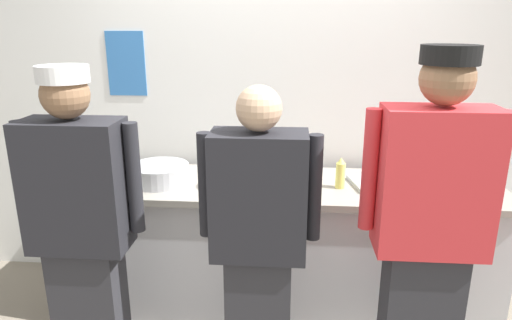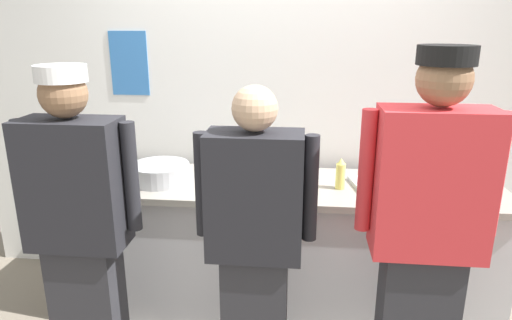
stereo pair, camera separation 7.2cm
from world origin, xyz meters
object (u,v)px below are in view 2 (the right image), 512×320
mixing_bowl_steel (160,173)px  squeeze_bottle_primary (340,174)px  squeeze_bottle_secondary (300,181)px  chef_far_right (426,231)px  ramekin_yellow_sauce (464,180)px  plate_stack_front (217,183)px  ramekin_red_sauce (221,171)px  chef_near_left (80,226)px  sheet_tray (389,184)px  chef_center (255,241)px  chefs_knife (102,180)px  squeeze_bottle_spare (282,173)px  ramekin_orange_sauce (250,182)px  plate_stack_rear (301,175)px  deli_cup (459,195)px

mixing_bowl_steel → squeeze_bottle_primary: size_ratio=1.92×
squeeze_bottle_secondary → mixing_bowl_steel: bearing=171.3°
chef_far_right → ramekin_yellow_sauce: chef_far_right is taller
plate_stack_front → ramekin_red_sauce: ramekin_red_sauce is taller
chef_near_left → sheet_tray: 1.78m
chef_center → chefs_knife: size_ratio=5.76×
squeeze_bottle_primary → squeeze_bottle_spare: bearing=-174.7°
ramekin_yellow_sauce → ramekin_orange_sauce: (-1.31, -0.16, -0.00)m
plate_stack_front → squeeze_bottle_primary: 0.75m
chef_near_left → squeeze_bottle_primary: size_ratio=8.76×
sheet_tray → ramekin_red_sauce: (-1.06, 0.10, 0.01)m
plate_stack_front → plate_stack_rear: (0.51, 0.20, 0.00)m
chef_near_left → chefs_knife: (-0.18, 0.67, -0.00)m
plate_stack_front → squeeze_bottle_primary: squeeze_bottle_primary is taller
squeeze_bottle_spare → chefs_knife: 1.14m
chef_near_left → plate_stack_rear: 1.36m
plate_stack_rear → chef_center: bearing=-104.6°
squeeze_bottle_secondary → deli_cup: size_ratio=1.95×
chef_near_left → plate_stack_rear: chef_near_left is taller
ramekin_orange_sauce → plate_stack_rear: bearing=28.3°
plate_stack_front → deli_cup: size_ratio=2.17×
ramekin_yellow_sauce → chefs_knife: 2.26m
chef_near_left → deli_cup: (1.94, 0.54, 0.03)m
chef_near_left → squeeze_bottle_spare: size_ratio=8.24×
mixing_bowl_steel → deli_cup: 1.76m
chef_center → squeeze_bottle_secondary: size_ratio=9.04×
ramekin_orange_sauce → squeeze_bottle_spare: bearing=-6.7°
plate_stack_front → mixing_bowl_steel: 0.37m
squeeze_bottle_primary → squeeze_bottle_secondary: 0.27m
squeeze_bottle_spare → deli_cup: size_ratio=2.24×
chef_center → ramekin_red_sauce: bearing=110.6°
sheet_tray → chefs_knife: (-1.79, -0.11, -0.01)m
chef_center → plate_stack_rear: size_ratio=6.65×
ramekin_red_sauce → plate_stack_rear: bearing=-3.3°
plate_stack_front → chef_near_left: bearing=-130.5°
squeeze_bottle_spare → deli_cup: squeeze_bottle_spare is taller
sheet_tray → squeeze_bottle_primary: (-0.30, -0.08, 0.08)m
sheet_tray → squeeze_bottle_secondary: squeeze_bottle_secondary is taller
plate_stack_rear → squeeze_bottle_secondary: 0.29m
plate_stack_rear → ramekin_red_sauce: size_ratio=2.61×
ramekin_orange_sauce → chef_center: bearing=-81.2°
ramekin_yellow_sauce → mixing_bowl_steel: bearing=-175.5°
ramekin_yellow_sauce → ramekin_orange_sauce: 1.32m
chef_far_right → plate_stack_front: (-1.08, 0.64, -0.04)m
mixing_bowl_steel → squeeze_bottle_primary: 1.11m
ramekin_yellow_sauce → deli_cup: 0.33m
chef_center → squeeze_bottle_secondary: 0.57m
chef_far_right → plate_stack_front: chef_far_right is taller
chef_far_right → squeeze_bottle_primary: (-0.34, 0.68, 0.03)m
chef_far_right → squeeze_bottle_secondary: size_ratio=10.03×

